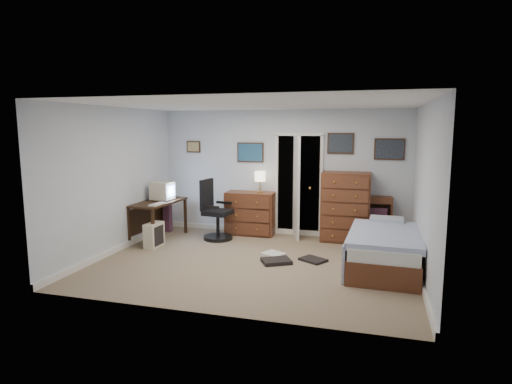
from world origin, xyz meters
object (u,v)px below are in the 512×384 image
(office_chair, at_px, (215,216))
(bed, at_px, (384,249))
(tall_dresser, at_px, (345,207))
(computer_desk, at_px, (154,210))
(low_dresser, at_px, (250,213))

(office_chair, height_order, bed, office_chair)
(tall_dresser, height_order, bed, tall_dresser)
(computer_desk, distance_m, low_dresser, 1.90)
(computer_desk, distance_m, office_chair, 1.18)
(tall_dresser, distance_m, bed, 1.66)
(tall_dresser, xyz_separation_m, bed, (0.69, -1.47, -0.35))
(computer_desk, xyz_separation_m, bed, (4.27, -0.65, -0.27))
(computer_desk, bearing_deg, low_dresser, 29.68)
(computer_desk, bearing_deg, office_chair, 17.37)
(low_dresser, bearing_deg, bed, -32.26)
(low_dresser, relative_size, bed, 0.48)
(low_dresser, xyz_separation_m, tall_dresser, (1.89, -0.02, 0.23))
(tall_dresser, bearing_deg, bed, -65.88)
(office_chair, height_order, tall_dresser, tall_dresser)
(computer_desk, xyz_separation_m, office_chair, (1.14, 0.29, -0.12))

